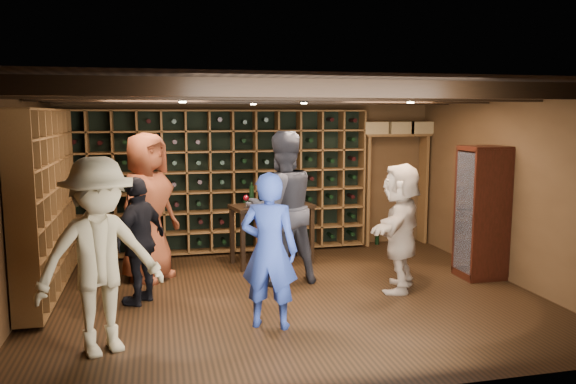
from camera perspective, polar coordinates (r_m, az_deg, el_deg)
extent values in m
plane|color=black|center=(6.94, -0.03, -10.54)|extent=(6.00, 6.00, 0.00)
plane|color=#4C321A|center=(9.08, -3.61, 1.93)|extent=(6.00, 0.00, 6.00)
plane|color=#4C321A|center=(4.29, 7.59, -4.92)|extent=(6.00, 0.00, 6.00)
plane|color=#4C321A|center=(6.65, -26.09, -1.08)|extent=(0.00, 5.00, 5.00)
plane|color=#4C321A|center=(7.88, 21.72, 0.46)|extent=(0.00, 5.00, 5.00)
plane|color=black|center=(6.59, -0.03, 10.56)|extent=(6.00, 6.00, 0.00)
cube|color=black|center=(5.04, 4.16, 10.42)|extent=(5.90, 0.18, 0.16)
cube|color=black|center=(6.10, 1.05, 10.01)|extent=(5.90, 0.18, 0.16)
cube|color=black|center=(7.17, -1.14, 9.70)|extent=(5.90, 0.18, 0.16)
cube|color=black|center=(8.25, -2.75, 9.47)|extent=(5.90, 0.18, 0.16)
cylinder|color=black|center=(6.42, -10.67, 9.51)|extent=(0.10, 0.10, 0.10)
cylinder|color=black|center=(7.04, 1.63, 9.49)|extent=(0.10, 0.10, 0.10)
cylinder|color=black|center=(6.76, 12.36, 9.38)|extent=(0.10, 0.10, 0.10)
cylinder|color=black|center=(7.72, -3.55, 9.34)|extent=(0.10, 0.10, 0.10)
cube|color=brown|center=(8.86, -6.78, 1.08)|extent=(4.65, 0.30, 2.20)
cube|color=black|center=(8.86, -6.78, 1.08)|extent=(4.56, 0.02, 2.16)
cube|color=brown|center=(7.43, -23.37, -0.83)|extent=(0.30, 2.65, 2.20)
cube|color=black|center=(7.43, -23.37, -0.83)|extent=(0.29, 0.02, 2.16)
cube|color=brown|center=(9.56, 10.94, 5.71)|extent=(1.15, 0.32, 0.04)
cube|color=brown|center=(9.86, 13.56, 0.33)|extent=(0.05, 0.28, 1.85)
cube|color=brown|center=(9.44, 7.91, 0.15)|extent=(0.05, 0.28, 1.85)
cube|color=#997B4C|center=(9.41, 8.72, 6.46)|extent=(0.40, 0.30, 0.20)
cube|color=#997B4C|center=(9.58, 11.23, 6.42)|extent=(0.40, 0.30, 0.20)
cube|color=#997B4C|center=(9.73, 13.12, 6.39)|extent=(0.40, 0.30, 0.20)
cube|color=black|center=(8.13, 18.84, -7.83)|extent=(0.55, 0.50, 0.10)
cube|color=black|center=(7.95, 19.11, -1.91)|extent=(0.55, 0.50, 1.70)
cube|color=white|center=(7.81, 17.49, -2.01)|extent=(0.01, 0.46, 1.60)
cube|color=black|center=(7.95, 19.11, -1.91)|extent=(0.50, 0.44, 0.02)
sphere|color=#59260C|center=(7.92, 19.02, -1.21)|extent=(0.18, 0.18, 0.18)
imported|color=navy|center=(5.78, -1.93, -5.97)|extent=(0.70, 0.59, 1.62)
imported|color=black|center=(7.23, -0.63, -1.67)|extent=(1.12, 0.96, 1.99)
imported|color=maroon|center=(7.64, -14.06, -1.48)|extent=(1.09, 1.14, 1.96)
imported|color=black|center=(6.74, -14.85, -4.78)|extent=(0.80, 0.92, 1.49)
imported|color=#9B906B|center=(5.42, -18.57, -6.25)|extent=(1.35, 1.09, 1.82)
imported|color=tan|center=(7.14, 11.34, -3.52)|extent=(1.21, 1.50, 1.60)
cube|color=black|center=(8.22, -1.66, -1.45)|extent=(1.26, 0.79, 0.05)
cube|color=black|center=(7.89, -4.62, -5.11)|extent=(0.07, 0.07, 0.84)
cube|color=black|center=(8.29, 2.43, -4.45)|extent=(0.07, 0.07, 0.84)
cube|color=black|center=(8.35, -5.71, -4.41)|extent=(0.07, 0.07, 0.84)
cube|color=black|center=(8.73, 1.02, -3.83)|extent=(0.07, 0.07, 0.84)
cylinder|color=black|center=(8.13, -3.71, -0.39)|extent=(0.07, 0.07, 0.28)
cylinder|color=black|center=(8.22, -2.11, -0.29)|extent=(0.07, 0.07, 0.28)
cylinder|color=black|center=(8.33, -0.24, -0.18)|extent=(0.07, 0.07, 0.28)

